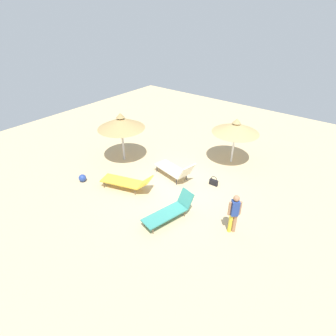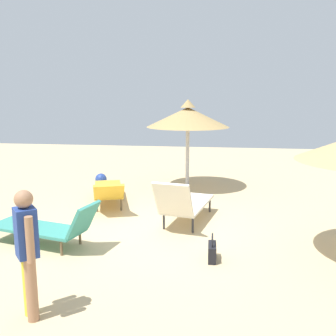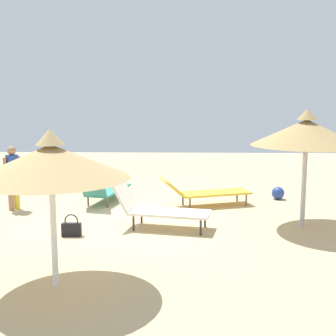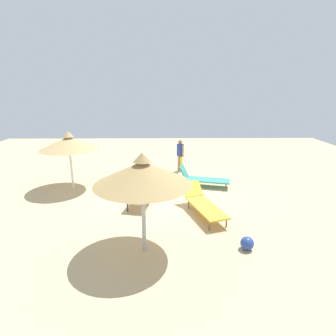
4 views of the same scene
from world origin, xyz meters
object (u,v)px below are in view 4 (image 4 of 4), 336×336
(lounge_chair_front, at_px, (202,178))
(beach_ball, at_px, (247,243))
(parasol_umbrella_back, at_px, (69,143))
(lounge_chair_near_right, at_px, (203,203))
(person_standing_near_left, at_px, (180,154))
(lounge_chair_far_right, at_px, (144,188))
(parasol_umbrella_edge, at_px, (142,173))
(handbag, at_px, (133,181))

(lounge_chair_front, height_order, beach_ball, lounge_chair_front)
(parasol_umbrella_back, relative_size, lounge_chair_near_right, 0.98)
(person_standing_near_left, bearing_deg, beach_ball, -169.00)
(beach_ball, bearing_deg, lounge_chair_far_right, 41.31)
(parasol_umbrella_edge, relative_size, lounge_chair_far_right, 1.16)
(lounge_chair_far_right, bearing_deg, parasol_umbrella_back, 66.26)
(lounge_chair_near_right, xyz_separation_m, person_standing_near_left, (4.57, 0.45, 0.48))
(lounge_chair_front, xyz_separation_m, person_standing_near_left, (2.06, 0.77, 0.50))
(handbag, bearing_deg, beach_ball, -144.77)
(person_standing_near_left, bearing_deg, parasol_umbrella_edge, 169.35)
(beach_ball, bearing_deg, parasol_umbrella_back, 52.17)
(lounge_chair_far_right, bearing_deg, beach_ball, -138.69)
(lounge_chair_near_right, bearing_deg, parasol_umbrella_edge, 139.44)
(parasol_umbrella_back, bearing_deg, person_standing_near_left, -63.38)
(lounge_chair_far_right, bearing_deg, lounge_chair_near_right, -120.29)
(lounge_chair_far_right, height_order, person_standing_near_left, person_standing_near_left)
(parasol_umbrella_edge, xyz_separation_m, lounge_chair_front, (4.46, -2.00, -1.62))
(parasol_umbrella_edge, relative_size, handbag, 5.52)
(lounge_chair_near_right, xyz_separation_m, beach_ball, (-1.99, -0.83, -0.20))
(handbag, bearing_deg, lounge_chair_front, -94.08)
(lounge_chair_near_right, relative_size, beach_ball, 6.97)
(parasol_umbrella_edge, xyz_separation_m, beach_ball, (-0.03, -2.50, -1.80))
(lounge_chair_far_right, relative_size, handbag, 4.75)
(parasol_umbrella_edge, relative_size, person_standing_near_left, 1.60)
(person_standing_near_left, bearing_deg, lounge_chair_near_right, -174.40)
(parasol_umbrella_back, xyz_separation_m, lounge_chair_far_right, (-1.28, -2.92, -1.36))
(person_standing_near_left, bearing_deg, lounge_chair_front, -159.58)
(lounge_chair_near_right, height_order, beach_ball, lounge_chair_near_right)
(lounge_chair_near_right, bearing_deg, handbag, 42.59)
(beach_ball, bearing_deg, person_standing_near_left, 11.00)
(person_standing_near_left, xyz_separation_m, beach_ball, (-6.56, -1.27, -0.68))
(handbag, bearing_deg, lounge_chair_near_right, -137.41)
(parasol_umbrella_edge, height_order, handbag, parasol_umbrella_edge)
(beach_ball, bearing_deg, handbag, 35.23)
(parasol_umbrella_edge, relative_size, lounge_chair_near_right, 1.06)
(lounge_chair_near_right, bearing_deg, lounge_chair_far_right, 59.71)
(lounge_chair_far_right, height_order, handbag, lounge_chair_far_right)
(lounge_chair_front, height_order, person_standing_near_left, person_standing_near_left)
(lounge_chair_far_right, xyz_separation_m, person_standing_near_left, (3.47, -1.44, 0.40))
(lounge_chair_far_right, height_order, beach_ball, lounge_chair_far_right)
(lounge_chair_near_right, distance_m, lounge_chair_far_right, 2.19)
(parasol_umbrella_edge, distance_m, lounge_chair_near_right, 3.03)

